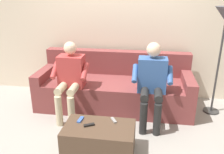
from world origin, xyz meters
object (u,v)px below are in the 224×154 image
at_px(remote_gray, 114,120).
at_px(remote_blue, 80,120).
at_px(remote_black, 89,125).
at_px(coffee_table, 99,139).
at_px(person_left_seated, 152,80).
at_px(person_right_seated, 70,76).
at_px(couch, 114,88).

bearing_deg(remote_gray, remote_blue, -112.71).
bearing_deg(remote_gray, remote_black, -90.06).
distance_m(coffee_table, person_left_seated, 1.10).
relative_size(person_left_seated, person_right_seated, 1.03).
distance_m(remote_blue, remote_black, 0.17).
bearing_deg(remote_gray, person_left_seated, 116.67).
xyz_separation_m(couch, person_left_seated, (-0.59, 0.45, 0.35)).
relative_size(coffee_table, person_right_seated, 0.73).
distance_m(person_left_seated, remote_gray, 0.84).
relative_size(coffee_table, remote_blue, 6.22).
relative_size(person_right_seated, remote_gray, 9.15).
bearing_deg(couch, remote_gray, 97.64).
distance_m(couch, remote_black, 1.26).
relative_size(person_left_seated, remote_blue, 8.78).
xyz_separation_m(couch, remote_gray, (-0.15, 1.11, 0.06)).
bearing_deg(remote_black, person_right_seated, 92.43).
xyz_separation_m(person_left_seated, remote_black, (0.70, 0.80, -0.29)).
xyz_separation_m(remote_blue, remote_black, (-0.13, 0.10, 0.00)).
distance_m(person_right_seated, remote_blue, 0.83).
xyz_separation_m(person_left_seated, person_right_seated, (1.17, -0.01, -0.02)).
xyz_separation_m(remote_blue, remote_gray, (-0.39, -0.05, -0.00)).
height_order(person_left_seated, person_right_seated, person_left_seated).
xyz_separation_m(person_left_seated, remote_gray, (0.44, 0.65, -0.29)).
bearing_deg(remote_gray, couch, 158.09).
distance_m(coffee_table, remote_gray, 0.28).
distance_m(couch, coffee_table, 1.26).
height_order(person_left_seated, remote_blue, person_left_seated).
xyz_separation_m(couch, remote_blue, (0.25, 1.15, 0.06)).
relative_size(couch, remote_black, 19.47).
height_order(coffee_table, person_right_seated, person_right_seated).
bearing_deg(remote_blue, remote_gray, 102.33).
bearing_deg(couch, remote_black, 84.79).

